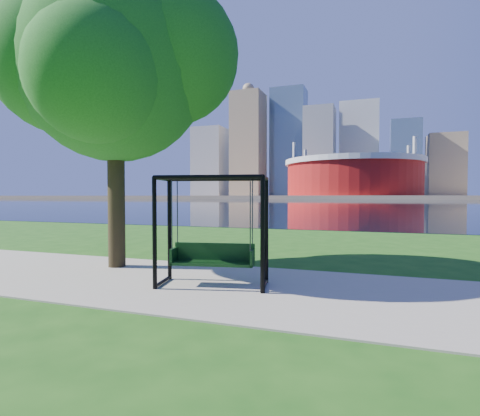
% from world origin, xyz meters
% --- Properties ---
extents(ground, '(900.00, 900.00, 0.00)m').
position_xyz_m(ground, '(0.00, 0.00, 0.00)').
color(ground, '#1E5114').
rests_on(ground, ground).
extents(path, '(120.00, 4.00, 0.03)m').
position_xyz_m(path, '(0.00, -0.50, 0.01)').
color(path, '#9E937F').
rests_on(path, ground).
extents(river, '(900.00, 180.00, 0.02)m').
position_xyz_m(river, '(0.00, 102.00, 0.01)').
color(river, black).
rests_on(river, ground).
extents(far_bank, '(900.00, 228.00, 2.00)m').
position_xyz_m(far_bank, '(0.00, 306.00, 1.00)').
color(far_bank, '#937F60').
rests_on(far_bank, ground).
extents(stadium, '(83.00, 83.00, 32.00)m').
position_xyz_m(stadium, '(-10.00, 235.00, 14.23)').
color(stadium, maroon).
rests_on(stadium, far_bank).
extents(skyline, '(392.00, 66.00, 96.50)m').
position_xyz_m(skyline, '(-4.27, 319.39, 35.89)').
color(skyline, gray).
rests_on(skyline, far_bank).
extents(swing, '(2.22, 1.28, 2.13)m').
position_xyz_m(swing, '(-0.60, -0.58, 1.03)').
color(swing, black).
rests_on(swing, ground).
extents(park_tree, '(5.72, 5.17, 7.11)m').
position_xyz_m(park_tree, '(-3.64, 0.46, 4.94)').
color(park_tree, black).
rests_on(park_tree, ground).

